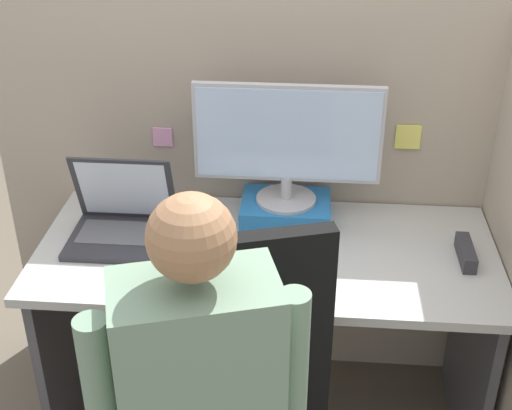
{
  "coord_description": "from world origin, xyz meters",
  "views": [
    {
      "loc": [
        0.12,
        -1.56,
        1.96
      ],
      "look_at": [
        -0.02,
        0.16,
        0.99
      ],
      "focal_mm": 50.0,
      "sensor_mm": 36.0,
      "label": 1
    }
  ],
  "objects_px": {
    "monitor": "(287,140)",
    "carrot_toy": "(230,273)",
    "paper_box": "(286,210)",
    "laptop": "(122,223)",
    "stapler": "(466,253)"
  },
  "relations": [
    {
      "from": "monitor",
      "to": "carrot_toy",
      "type": "bearing_deg",
      "value": -112.01
    },
    {
      "from": "paper_box",
      "to": "laptop",
      "type": "height_order",
      "value": "laptop"
    },
    {
      "from": "monitor",
      "to": "carrot_toy",
      "type": "distance_m",
      "value": 0.48
    },
    {
      "from": "laptop",
      "to": "stapler",
      "type": "xyz_separation_m",
      "value": [
        1.08,
        -0.04,
        -0.03
      ]
    },
    {
      "from": "stapler",
      "to": "carrot_toy",
      "type": "bearing_deg",
      "value": -166.55
    },
    {
      "from": "paper_box",
      "to": "laptop",
      "type": "bearing_deg",
      "value": -163.75
    },
    {
      "from": "paper_box",
      "to": "carrot_toy",
      "type": "xyz_separation_m",
      "value": [
        -0.15,
        -0.36,
        -0.01
      ]
    },
    {
      "from": "laptop",
      "to": "monitor",
      "type": "bearing_deg",
      "value": 16.53
    },
    {
      "from": "paper_box",
      "to": "stapler",
      "type": "bearing_deg",
      "value": -18.81
    },
    {
      "from": "laptop",
      "to": "carrot_toy",
      "type": "distance_m",
      "value": 0.43
    },
    {
      "from": "paper_box",
      "to": "monitor",
      "type": "bearing_deg",
      "value": 90.0
    },
    {
      "from": "laptop",
      "to": "carrot_toy",
      "type": "bearing_deg",
      "value": -29.49
    },
    {
      "from": "paper_box",
      "to": "stapler",
      "type": "xyz_separation_m",
      "value": [
        0.56,
        -0.19,
        -0.01
      ]
    },
    {
      "from": "carrot_toy",
      "to": "paper_box",
      "type": "bearing_deg",
      "value": 67.83
    },
    {
      "from": "stapler",
      "to": "laptop",
      "type": "bearing_deg",
      "value": 177.86
    }
  ]
}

